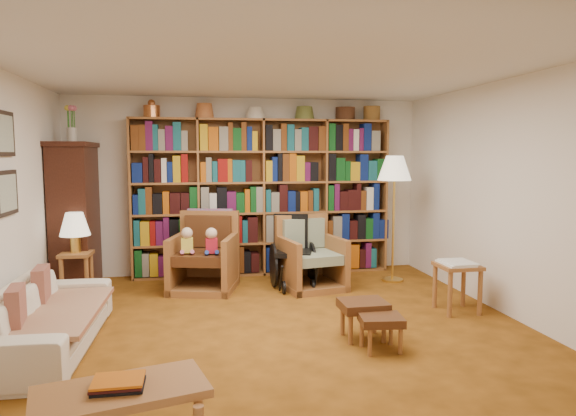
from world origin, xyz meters
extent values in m
plane|color=#955516|center=(0.00, 0.00, 0.00)|extent=(5.00, 5.00, 0.00)
plane|color=silver|center=(0.00, 0.00, 2.50)|extent=(5.00, 5.00, 0.00)
plane|color=white|center=(0.00, 2.50, 1.25)|extent=(5.00, 0.00, 5.00)
plane|color=white|center=(0.00, -2.50, 1.25)|extent=(5.00, 0.00, 5.00)
plane|color=white|center=(2.50, 0.00, 1.25)|extent=(0.00, 5.00, 5.00)
cube|color=#97572E|center=(0.20, 2.34, 1.10)|extent=(3.60, 0.30, 2.20)
cube|color=#3A1A0F|center=(-2.25, 2.00, 0.90)|extent=(0.45, 0.90, 1.80)
cube|color=#3A1A0F|center=(-2.25, 2.00, 1.83)|extent=(0.50, 0.95, 0.06)
cylinder|color=beige|center=(-2.25, 2.00, 1.95)|extent=(0.12, 0.12, 0.18)
cube|color=black|center=(-2.48, 0.30, 1.90)|extent=(0.03, 0.52, 0.42)
cube|color=gray|center=(-2.46, 0.30, 1.90)|extent=(0.01, 0.44, 0.34)
cube|color=black|center=(-2.48, 0.30, 1.35)|extent=(0.03, 0.52, 0.42)
cube|color=gray|center=(-2.46, 0.30, 1.35)|extent=(0.01, 0.44, 0.34)
imported|color=beige|center=(-2.05, -0.18, 0.28)|extent=(1.95, 0.81, 0.56)
cube|color=#C1B68C|center=(-2.00, -0.18, 0.30)|extent=(0.82, 1.49, 0.04)
cube|color=maroon|center=(-2.18, 0.17, 0.45)|extent=(0.14, 0.36, 0.35)
cube|color=maroon|center=(-2.18, -0.53, 0.45)|extent=(0.16, 0.35, 0.34)
cube|color=#97572E|center=(-2.15, 1.47, 0.53)|extent=(0.37, 0.37, 0.04)
cylinder|color=#97572E|center=(-2.29, 1.34, 0.26)|extent=(0.05, 0.05, 0.51)
cylinder|color=#97572E|center=(-2.01, 1.34, 0.26)|extent=(0.05, 0.05, 0.51)
cylinder|color=#97572E|center=(-2.29, 1.61, 0.26)|extent=(0.05, 0.05, 0.51)
cylinder|color=#97572E|center=(-2.01, 1.61, 0.26)|extent=(0.05, 0.05, 0.51)
cylinder|color=gold|center=(-2.15, 1.47, 0.65)|extent=(0.12, 0.12, 0.19)
cone|color=#FCF1CF|center=(-2.15, 1.47, 0.89)|extent=(0.35, 0.35, 0.27)
cube|color=#97572E|center=(-0.66, 1.57, 0.04)|extent=(0.96, 0.98, 0.09)
cube|color=#97572E|center=(-1.01, 1.57, 0.34)|extent=(0.28, 0.80, 0.69)
cube|color=#97572E|center=(-0.31, 1.57, 0.34)|extent=(0.28, 0.80, 0.69)
cube|color=#97572E|center=(-0.66, 1.93, 0.48)|extent=(0.77, 0.28, 0.97)
cube|color=#4F2E15|center=(-0.66, 1.54, 0.43)|extent=(0.76, 0.81, 0.13)
cube|color=#4F2E15|center=(-0.66, 1.85, 0.71)|extent=(0.61, 0.26, 0.41)
cube|color=#D13767|center=(-0.66, 1.97, 0.78)|extent=(0.60, 0.22, 0.43)
cube|color=#97572E|center=(0.70, 1.41, 0.04)|extent=(0.86, 0.89, 0.08)
cube|color=#97572E|center=(0.37, 1.41, 0.32)|extent=(0.21, 0.76, 0.65)
cube|color=#97572E|center=(1.03, 1.41, 0.32)|extent=(0.21, 0.76, 0.65)
cube|color=#97572E|center=(0.70, 1.75, 0.46)|extent=(0.73, 0.22, 0.91)
cube|color=gray|center=(0.70, 1.38, 0.41)|extent=(0.68, 0.74, 0.12)
cube|color=gray|center=(0.70, 1.68, 0.67)|extent=(0.58, 0.21, 0.39)
cube|color=black|center=(0.48, 1.48, 0.45)|extent=(0.56, 0.56, 0.06)
cube|color=black|center=(0.48, 1.70, 0.70)|extent=(0.45, 0.18, 0.45)
cylinder|color=black|center=(0.23, 1.58, 0.28)|extent=(0.03, 0.56, 0.56)
cylinder|color=black|center=(0.74, 1.58, 0.28)|extent=(0.03, 0.56, 0.56)
cylinder|color=black|center=(0.30, 1.20, 0.08)|extent=(0.03, 0.16, 0.16)
cylinder|color=black|center=(0.67, 1.20, 0.08)|extent=(0.03, 0.16, 0.16)
cylinder|color=gold|center=(1.86, 1.58, 0.02)|extent=(0.29, 0.29, 0.03)
cylinder|color=gold|center=(1.86, 1.58, 0.71)|extent=(0.03, 0.03, 1.43)
cone|color=#FCF1CF|center=(1.86, 1.58, 1.53)|extent=(0.45, 0.45, 0.33)
cube|color=#97572E|center=(2.03, 0.17, 0.51)|extent=(0.42, 0.42, 0.04)
cylinder|color=#97572E|center=(1.86, 0.00, 0.24)|extent=(0.05, 0.05, 0.49)
cylinder|color=#97572E|center=(2.21, 0.00, 0.24)|extent=(0.05, 0.05, 0.49)
cylinder|color=#97572E|center=(1.86, 0.34, 0.24)|extent=(0.05, 0.05, 0.49)
cylinder|color=#97572E|center=(2.21, 0.34, 0.24)|extent=(0.05, 0.05, 0.49)
cube|color=white|center=(2.03, 0.17, 0.54)|extent=(0.30, 0.38, 0.03)
cube|color=#4F2E15|center=(0.76, -0.44, 0.32)|extent=(0.43, 0.36, 0.08)
cylinder|color=#97572E|center=(0.60, -0.56, 0.14)|extent=(0.04, 0.04, 0.27)
cylinder|color=#97572E|center=(0.92, -0.56, 0.14)|extent=(0.04, 0.04, 0.27)
cylinder|color=#97572E|center=(0.60, -0.31, 0.14)|extent=(0.04, 0.04, 0.27)
cylinder|color=#97572E|center=(0.92, -0.31, 0.14)|extent=(0.04, 0.04, 0.27)
cube|color=#4F2E15|center=(0.82, -0.74, 0.27)|extent=(0.40, 0.35, 0.07)
cylinder|color=#97572E|center=(0.69, -0.85, 0.12)|extent=(0.04, 0.04, 0.24)
cylinder|color=#97572E|center=(0.96, -0.85, 0.12)|extent=(0.04, 0.04, 0.24)
cylinder|color=#97572E|center=(0.69, -0.63, 0.12)|extent=(0.04, 0.04, 0.24)
cylinder|color=#97572E|center=(0.96, -0.63, 0.12)|extent=(0.04, 0.04, 0.24)
cube|color=#97572E|center=(-1.18, -1.97, 0.37)|extent=(1.03, 0.69, 0.05)
cylinder|color=#97572E|center=(-1.61, -1.78, 0.17)|extent=(0.06, 0.06, 0.35)
cylinder|color=#97572E|center=(-0.76, -1.78, 0.17)|extent=(0.06, 0.06, 0.35)
cube|color=brown|center=(-1.18, -1.97, 0.43)|extent=(0.33, 0.28, 0.05)
camera|label=1|loc=(-0.75, -4.86, 1.71)|focal=32.00mm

